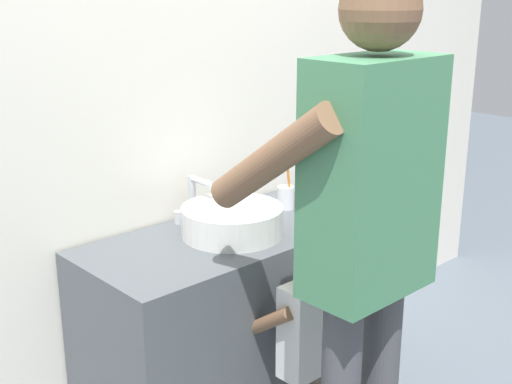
# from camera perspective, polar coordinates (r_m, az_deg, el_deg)

# --- Properties ---
(back_wall) EXTENTS (4.40, 0.08, 2.70)m
(back_wall) POSITION_cam_1_polar(r_m,az_deg,el_deg) (2.67, -6.97, 9.42)
(back_wall) COLOR silver
(back_wall) RESTS_ON ground
(vanity_cabinet) EXTENTS (1.14, 0.54, 0.80)m
(vanity_cabinet) POSITION_cam_1_polar(r_m,az_deg,el_deg) (2.73, -2.19, -11.39)
(vanity_cabinet) COLOR #4C5156
(vanity_cabinet) RESTS_ON ground
(sink_basin) EXTENTS (0.38, 0.38, 0.11)m
(sink_basin) POSITION_cam_1_polar(r_m,az_deg,el_deg) (2.53, -2.01, -2.41)
(sink_basin) COLOR silver
(sink_basin) RESTS_ON vanity_cabinet
(faucet) EXTENTS (0.18, 0.14, 0.18)m
(faucet) POSITION_cam_1_polar(r_m,az_deg,el_deg) (2.69, -5.21, -0.72)
(faucet) COLOR #B7BABF
(faucet) RESTS_ON vanity_cabinet
(toothbrush_cup) EXTENTS (0.07, 0.07, 0.21)m
(toothbrush_cup) POSITION_cam_1_polar(r_m,az_deg,el_deg) (2.83, 2.52, -0.40)
(toothbrush_cup) COLOR silver
(toothbrush_cup) RESTS_ON vanity_cabinet
(child_toddler) EXTENTS (0.26, 0.26, 0.85)m
(child_toddler) POSITION_cam_1_polar(r_m,az_deg,el_deg) (2.42, 4.16, -12.43)
(child_toddler) COLOR #6B5B4C
(child_toddler) RESTS_ON ground
(adult_parent) EXTENTS (0.54, 0.57, 1.75)m
(adult_parent) POSITION_cam_1_polar(r_m,az_deg,el_deg) (2.04, 9.15, -1.73)
(adult_parent) COLOR #47474C
(adult_parent) RESTS_ON ground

